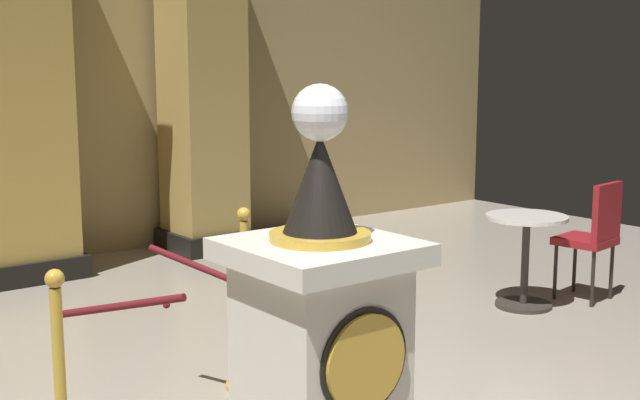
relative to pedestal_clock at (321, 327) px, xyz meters
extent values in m
cube|color=silver|center=(0.00, 0.01, -0.20)|extent=(0.61, 0.61, 0.99)
cube|color=silver|center=(0.00, 0.01, 0.35)|extent=(0.76, 0.76, 0.10)
cylinder|color=gold|center=(0.00, -0.31, -0.08)|extent=(0.43, 0.03, 0.43)
cylinder|color=black|center=(0.00, -0.30, -0.08)|extent=(0.48, 0.01, 0.48)
cylinder|color=gold|center=(0.00, 0.01, 0.42)|extent=(0.46, 0.46, 0.04)
cone|color=black|center=(0.00, 0.01, 0.66)|extent=(0.34, 0.34, 0.45)
cylinder|color=gold|center=(0.00, 0.01, 0.88)|extent=(0.03, 0.03, 0.06)
sphere|color=silver|center=(0.00, 0.01, 0.97)|extent=(0.25, 0.25, 0.25)
cylinder|color=gold|center=(0.27, 1.05, -0.68)|extent=(0.24, 0.24, 0.03)
cylinder|color=gold|center=(0.27, 1.05, -0.19)|extent=(0.05, 0.05, 0.99)
sphere|color=gold|center=(0.27, 1.05, 0.34)|extent=(0.08, 0.08, 0.08)
cylinder|color=gold|center=(-1.07, 0.39, -0.21)|extent=(0.05, 0.05, 0.97)
sphere|color=gold|center=(-1.07, 0.39, 0.32)|extent=(0.08, 0.08, 0.08)
cylinder|color=#591419|center=(-0.07, 0.89, 0.10)|extent=(0.37, 0.69, 0.21)
cylinder|color=#591419|center=(-0.74, 0.56, 0.10)|extent=(0.37, 0.69, 0.21)
sphere|color=#591419|center=(-0.40, 0.72, 0.01)|extent=(0.04, 0.04, 0.04)
cube|color=black|center=(1.98, 4.48, -0.59)|extent=(0.78, 0.78, 0.20)
cube|color=tan|center=(1.98, 4.48, 1.14)|extent=(0.67, 0.67, 3.65)
cube|color=black|center=(0.16, 4.48, -0.59)|extent=(0.84, 0.84, 0.20)
cube|color=gold|center=(0.16, 4.48, 1.14)|extent=(0.73, 0.73, 3.65)
cylinder|color=#332D28|center=(2.88, 1.13, -0.68)|extent=(0.44, 0.44, 0.03)
cylinder|color=#332D28|center=(2.88, 1.13, -0.34)|extent=(0.06, 0.06, 0.71)
cylinder|color=silver|center=(2.88, 1.13, 0.02)|extent=(0.63, 0.63, 0.03)
cylinder|color=black|center=(3.57, 1.16, -0.47)|extent=(0.03, 0.03, 0.45)
cylinder|color=black|center=(3.25, 1.12, -0.47)|extent=(0.03, 0.03, 0.45)
cylinder|color=black|center=(3.61, 0.84, -0.47)|extent=(0.03, 0.03, 0.45)
cylinder|color=black|center=(3.30, 0.80, -0.47)|extent=(0.03, 0.03, 0.45)
cube|color=maroon|center=(3.43, 0.98, -0.21)|extent=(0.45, 0.45, 0.06)
cube|color=maroon|center=(3.46, 0.81, 0.04)|extent=(0.40, 0.10, 0.45)
camera|label=1|loc=(-2.24, -2.90, 1.18)|focal=47.00mm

